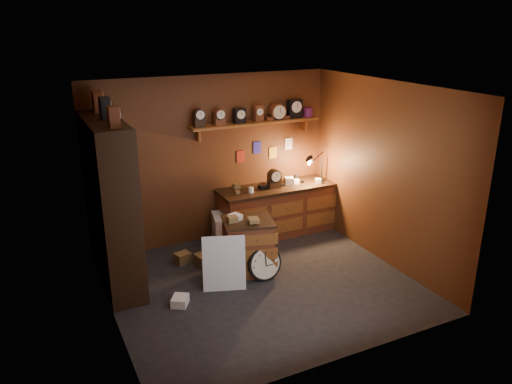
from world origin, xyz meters
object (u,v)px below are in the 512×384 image
at_px(workbench, 279,207).
at_px(low_cabinet, 248,244).
at_px(shelving_unit, 109,198).
at_px(big_round_clock, 265,263).

distance_m(workbench, low_cabinet, 1.48).
xyz_separation_m(shelving_unit, low_cabinet, (1.79, -0.54, -0.82)).
bearing_deg(low_cabinet, shelving_unit, 177.76).
distance_m(low_cabinet, big_round_clock, 0.38).
height_order(workbench, big_round_clock, workbench).
height_order(shelving_unit, workbench, shelving_unit).
xyz_separation_m(low_cabinet, big_round_clock, (0.11, -0.30, -0.19)).
relative_size(shelving_unit, low_cabinet, 2.88).
bearing_deg(workbench, shelving_unit, -170.13).
bearing_deg(big_round_clock, low_cabinet, 109.98).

